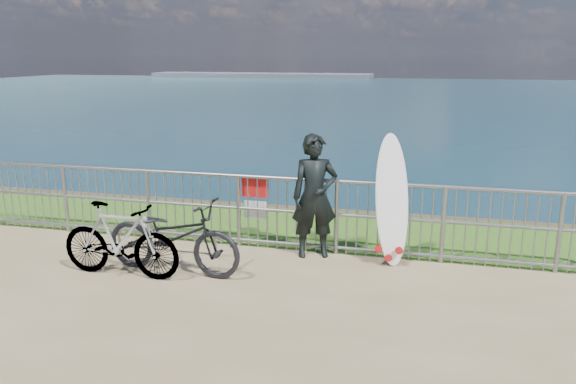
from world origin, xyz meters
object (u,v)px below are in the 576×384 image
(surfer, at_px, (315,196))
(bicycle_far, at_px, (120,240))
(bicycle_near, at_px, (173,236))
(surfboard, at_px, (392,205))

(surfer, height_order, bicycle_far, surfer)
(bicycle_near, bearing_deg, surfer, -53.34)
(surfer, xyz_separation_m, bicycle_near, (-1.71, -1.08, -0.38))
(bicycle_far, bearing_deg, bicycle_near, -63.59)
(surfer, relative_size, bicycle_near, 0.92)
(surfboard, bearing_deg, bicycle_near, -159.03)
(surfboard, height_order, bicycle_near, surfboard)
(bicycle_near, relative_size, bicycle_far, 1.16)
(surfer, xyz_separation_m, surfboard, (1.09, -0.01, -0.05))
(bicycle_near, bearing_deg, bicycle_far, 119.35)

